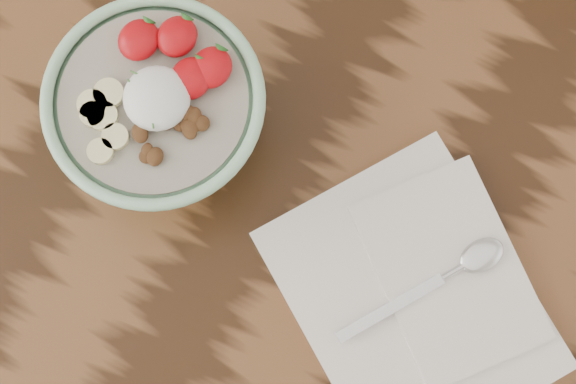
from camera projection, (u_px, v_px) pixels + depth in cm
name	position (u px, v px, depth cm)	size (l,w,h in cm)	color
table	(287.00, 156.00, 94.05)	(160.00, 90.00, 75.00)	black
breakfast_bowl	(161.00, 112.00, 77.96)	(20.90, 20.90, 14.16)	#9FD6AA
napkin	(419.00, 293.00, 81.08)	(35.35, 33.82, 1.70)	white
spoon	(459.00, 269.00, 80.15)	(12.19, 17.28, 1.00)	silver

